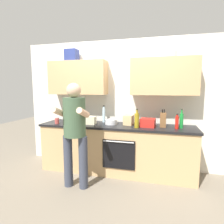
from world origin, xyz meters
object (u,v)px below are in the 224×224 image
object	(u,v)px
bottle_hotsauce	(177,122)
bottle_oil	(137,120)
cup_ceramic	(57,121)
cup_tea	(73,119)
bottle_water	(104,115)
grocery_bag_crisps	(148,123)
person_standing	(75,127)
bottle_soda	(181,120)
cup_stoneware	(76,121)
mixing_bowl	(111,122)
knife_block	(163,120)
grocery_bag_rice	(91,120)
grocery_bag_bread	(129,120)
bottle_soy	(67,115)

from	to	relation	value
bottle_hotsauce	bottle_oil	size ratio (longest dim) A/B	0.78
bottle_oil	cup_ceramic	size ratio (longest dim) A/B	2.99
cup_tea	bottle_hotsauce	bearing A→B (deg)	-7.57
bottle_water	grocery_bag_crisps	distance (m)	0.90
person_standing	bottle_soda	xyz separation A→B (m)	(1.63, 0.71, 0.06)
bottle_hotsauce	bottle_water	distance (m)	1.38
cup_stoneware	mixing_bowl	distance (m)	0.68
knife_block	grocery_bag_crisps	xyz separation A→B (m)	(-0.26, -0.05, -0.05)
bottle_soda	cup_ceramic	distance (m)	2.26
grocery_bag_rice	cup_stoneware	bearing A→B (deg)	-170.36
bottle_soda	mixing_bowl	size ratio (longest dim) A/B	1.44
cup_ceramic	grocery_bag_bread	world-z (taller)	grocery_bag_bread
bottle_hotsauce	cup_ceramic	bearing A→B (deg)	-177.63
bottle_soda	bottle_soy	bearing A→B (deg)	175.09
person_standing	bottle_hotsauce	distance (m)	1.67
grocery_bag_crisps	cup_tea	bearing A→B (deg)	171.89
mixing_bowl	grocery_bag_bread	world-z (taller)	grocery_bag_bread
knife_block	grocery_bag_crisps	bearing A→B (deg)	-167.93
bottle_soy	cup_ceramic	world-z (taller)	bottle_soy
bottle_hotsauce	knife_block	xyz separation A→B (m)	(-0.22, 0.10, 0.01)
cup_tea	cup_ceramic	world-z (taller)	cup_ceramic
person_standing	bottle_oil	distance (m)	1.05
cup_ceramic	mixing_bowl	world-z (taller)	cup_ceramic
bottle_oil	cup_stoneware	size ratio (longest dim) A/B	3.21
bottle_hotsauce	bottle_oil	world-z (taller)	bottle_oil
cup_ceramic	mixing_bowl	xyz separation A→B (m)	(1.01, 0.20, -0.01)
cup_tea	knife_block	size ratio (longest dim) A/B	0.32
cup_ceramic	grocery_bag_crisps	world-z (taller)	grocery_bag_crisps
bottle_soy	cup_ceramic	size ratio (longest dim) A/B	2.37
bottle_soda	cup_tea	world-z (taller)	bottle_soda
person_standing	cup_ceramic	world-z (taller)	person_standing
bottle_hotsauce	cup_stoneware	world-z (taller)	bottle_hotsauce
cup_stoneware	mixing_bowl	bearing A→B (deg)	10.91
bottle_water	grocery_bag_rice	size ratio (longest dim) A/B	1.81
bottle_water	grocery_bag_crisps	bearing A→B (deg)	-14.69
bottle_oil	bottle_hotsauce	bearing A→B (deg)	6.31
cup_tea	grocery_bag_bread	xyz separation A→B (m)	(1.18, -0.13, 0.04)
bottle_soy	knife_block	bearing A→B (deg)	-5.15
person_standing	bottle_soy	bearing A→B (deg)	123.80
grocery_bag_crisps	bottle_soda	bearing A→B (deg)	3.81
cup_ceramic	grocery_bag_rice	distance (m)	0.65
cup_stoneware	grocery_bag_bread	size ratio (longest dim) A/B	0.57
cup_tea	mixing_bowl	size ratio (longest dim) A/B	0.43
person_standing	knife_block	size ratio (longest dim) A/B	5.35
cup_stoneware	mixing_bowl	xyz separation A→B (m)	(0.67, 0.13, -0.01)
grocery_bag_crisps	grocery_bag_bread	world-z (taller)	grocery_bag_bread
bottle_hotsauce	knife_block	world-z (taller)	knife_block
bottle_oil	bottle_soda	xyz separation A→B (m)	(0.73, 0.16, 0.00)
bottle_water	cup_stoneware	size ratio (longest dim) A/B	3.27
bottle_hotsauce	cup_tea	world-z (taller)	bottle_hotsauce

